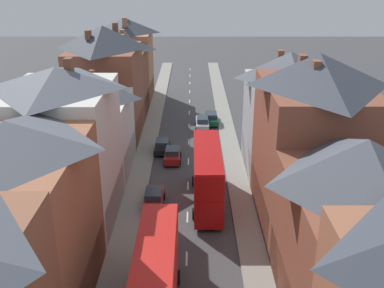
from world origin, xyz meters
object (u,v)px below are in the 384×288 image
object	(u,v)px
car_mid_black	(212,118)
double_decker_bus_lead	(157,281)
double_decker_bus_mid_street	(208,175)
car_parked_left_a	(163,146)
car_mid_white	(174,154)
car_parked_left_b	(155,198)
car_parked_right_a	(203,123)

from	to	relation	value
car_mid_black	double_decker_bus_lead	bearing A→B (deg)	-97.52
double_decker_bus_mid_street	car_parked_left_a	size ratio (longest dim) A/B	2.82
double_decker_bus_mid_street	car_mid_white	xyz separation A→B (m)	(-3.59, 9.32, -1.98)
car_mid_black	car_parked_left_b	distance (m)	23.95
double_decker_bus_lead	double_decker_bus_mid_street	distance (m)	15.34
double_decker_bus_mid_street	car_parked_left_a	distance (m)	13.07
double_decker_bus_lead	car_parked_left_a	size ratio (longest dim) A/B	2.82
car_parked_right_a	car_parked_left_b	distance (m)	21.61
double_decker_bus_mid_street	car_parked_left_b	bearing A→B (deg)	-170.32
car_mid_black	car_mid_white	xyz separation A→B (m)	(-4.90, -12.98, 0.03)
car_parked_left_a	car_mid_black	xyz separation A→B (m)	(6.20, 10.36, 0.01)
car_parked_right_a	car_mid_white	bearing A→B (deg)	-108.28
car_parked_left_a	double_decker_bus_lead	bearing A→B (deg)	-87.25
double_decker_bus_lead	car_mid_black	world-z (taller)	double_decker_bus_lead
double_decker_bus_lead	car_parked_right_a	distance (m)	35.37
car_parked_right_a	car_mid_black	world-z (taller)	car_parked_right_a
double_decker_bus_mid_street	car_parked_right_a	xyz separation A→B (m)	(0.01, 20.22, -1.97)
car_mid_black	car_parked_left_a	bearing A→B (deg)	-120.91
double_decker_bus_mid_street	car_parked_left_b	distance (m)	5.34
double_decker_bus_lead	car_parked_left_a	xyz separation A→B (m)	(-1.29, 26.86, -2.02)
double_decker_bus_lead	car_parked_left_a	distance (m)	26.96
double_decker_bus_lead	car_parked_left_b	world-z (taller)	double_decker_bus_lead
double_decker_bus_mid_street	car_parked_left_b	world-z (taller)	double_decker_bus_mid_street
car_mid_black	car_parked_left_b	size ratio (longest dim) A/B	1.06
double_decker_bus_lead	car_mid_black	xyz separation A→B (m)	(4.91, 37.21, -2.01)
double_decker_bus_mid_street	double_decker_bus_lead	bearing A→B (deg)	-103.57
double_decker_bus_mid_street	car_parked_right_a	distance (m)	20.31
double_decker_bus_lead	car_parked_left_a	bearing A→B (deg)	92.75
car_parked_right_a	car_parked_left_b	xyz separation A→B (m)	(-4.90, -21.05, -0.00)
car_parked_left_a	car_mid_white	world-z (taller)	car_mid_white
car_parked_right_a	double_decker_bus_mid_street	bearing A→B (deg)	-90.03
car_parked_left_a	double_decker_bus_mid_street	bearing A→B (deg)	-67.74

